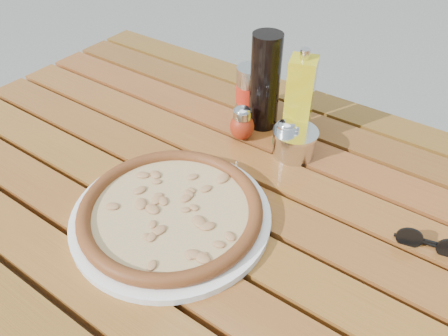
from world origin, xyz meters
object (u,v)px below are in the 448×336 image
Objects in this scene: plate at (171,216)px; soda_can at (250,91)px; table at (218,212)px; olive_oil_cruet at (299,99)px; pepper_shaker at (242,123)px; sunglasses at (429,243)px; dark_bottle at (265,82)px; oregano_shaker at (285,138)px; parmesan_tin at (294,142)px; pizza at (171,210)px.

plate is 0.39m from soda_can.
olive_oil_cruet reaches higher than table.
sunglasses is at bearing -11.55° from pepper_shaker.
dark_bottle is 1.05× the size of olive_oil_cruet.
dark_bottle is at bearing 93.94° from plate.
dark_bottle is (-0.02, 0.36, 0.10)m from plate.
oregano_shaker is 0.75× the size of sunglasses.
pepper_shaker is 0.12m from parmesan_tin.
dark_bottle is (0.01, 0.07, 0.07)m from pepper_shaker.
plate is at bearing -78.62° from soda_can.
soda_can is 0.51m from sunglasses.
parmesan_tin is at bearing -65.20° from olive_oil_cruet.
pizza is 0.37m from olive_oil_cruet.
sunglasses is (0.48, -0.19, -0.04)m from soda_can.
sunglasses is (0.40, 0.19, -0.01)m from pizza.
pepper_shaker is 0.37× the size of dark_bottle.
oregano_shaker is at bearing 150.86° from sunglasses.
olive_oil_cruet reaches higher than pepper_shaker.
oregano_shaker reaches higher than parmesan_tin.
table is at bearing 177.72° from sunglasses.
table is 3.89× the size of plate.
dark_bottle is (-0.04, 0.23, 0.19)m from table.
table is 0.40m from sunglasses.
olive_oil_cruet is (-0.01, 0.07, 0.06)m from oregano_shaker.
soda_can reaches higher than plate.
plate is (-0.02, -0.12, 0.08)m from table.
table is 12.33× the size of parmesan_tin.
pepper_shaker is 0.72× the size of parmesan_tin.
pizza is 1.97× the size of olive_oil_cruet.
soda_can is at bearing 113.51° from pepper_shaker.
parmesan_tin is at bearing -26.67° from soda_can.
oregano_shaker is at bearing -158.59° from parmesan_tin.
oregano_shaker is 0.37× the size of dark_bottle.
pizza is at bearing -97.31° from table.
oregano_shaker is 0.02m from parmesan_tin.
dark_bottle reaches higher than pizza.
parmesan_tin is at bearing -27.47° from dark_bottle.
table is 17.07× the size of oregano_shaker.
pizza is at bearing -166.87° from sunglasses.
oregano_shaker reaches higher than sunglasses.
dark_bottle is 0.09m from olive_oil_cruet.
oregano_shaker is at bearing 76.49° from pizza.
olive_oil_cruet is (0.10, 0.07, 0.06)m from pepper_shaker.
oregano_shaker is 0.34m from sunglasses.
olive_oil_cruet is (0.14, -0.02, 0.04)m from soda_can.
dark_bottle reaches higher than pepper_shaker.
oregano_shaker is at bearing 72.14° from table.
oregano_shaker is (0.07, 0.29, 0.02)m from pizza.
olive_oil_cruet is (0.09, -0.00, -0.01)m from dark_bottle.
oregano_shaker is 0.09m from olive_oil_cruet.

